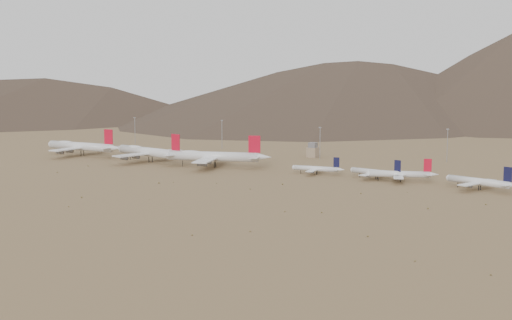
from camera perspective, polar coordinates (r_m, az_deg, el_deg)
The scene contains 15 objects.
ground at distance 491.53m, azimuth -4.73°, elevation -1.03°, with size 3000.00×3000.00×0.00m, color olive.
mountain_ridge at distance 1330.15m, azimuth 18.47°, elevation 10.25°, with size 4400.00×1000.00×300.00m.
widebody_west at distance 603.74m, azimuth -13.81°, elevation 1.07°, with size 77.72×59.47×23.07m.
widebody_centre at distance 550.69m, azimuth -8.51°, elevation 0.65°, with size 78.12×61.23×23.48m.
widebody_east at distance 516.73m, azimuth -3.41°, elevation 0.30°, with size 77.39×61.49×23.79m.
narrowbody_a at distance 482.85m, azimuth 4.92°, elevation -0.70°, with size 37.27×27.05×12.34m.
narrowbody_b at distance 466.47m, azimuth 9.66°, elevation -0.99°, with size 41.25×30.17×13.74m.
narrowbody_c at distance 459.32m, azimuth 11.54°, elevation -1.11°, with size 43.21×32.33×14.94m.
narrowbody_d at distance 437.72m, azimuth 17.52°, elevation -1.68°, with size 45.73×33.95×15.56m.
control_tower at distance 578.68m, azimuth 4.57°, elevation 0.74°, with size 8.00×8.00×12.00m.
mast_far_west at distance 689.60m, azimuth -9.66°, elevation 2.44°, with size 2.00×0.60×25.70m.
mast_west at distance 642.61m, azimuth -2.74°, elevation 2.19°, with size 2.00×0.60×25.70m.
mast_centre at distance 564.90m, azimuth 5.14°, elevation 1.48°, with size 2.00×0.60×25.70m.
mast_east at distance 565.45m, azimuth 15.06°, elevation 1.27°, with size 2.00×0.60×25.70m.
desert_scrub at distance 419.16m, azimuth -8.31°, elevation -2.45°, with size 443.98×171.97×0.93m.
Camera 1 is at (280.09, -397.85, 69.77)m, focal length 50.00 mm.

